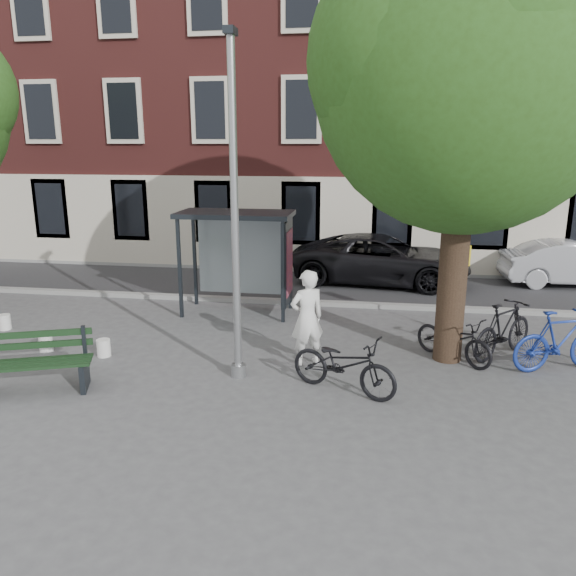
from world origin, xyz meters
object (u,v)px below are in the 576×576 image
(bike_a, at_px, (344,364))
(lamppost, at_px, (235,230))
(bus_shelter, at_px, (252,239))
(bike_c, at_px, (454,338))
(car_dark, at_px, (381,259))
(notice_sign, at_px, (462,269))
(bench, at_px, (33,366))
(car_silver, at_px, (573,263))
(bike_d, at_px, (503,329))
(painter, at_px, (307,318))
(bike_b, at_px, (561,340))

(bike_a, bearing_deg, lamppost, 102.87)
(lamppost, relative_size, bus_shelter, 2.14)
(bike_c, relative_size, car_dark, 0.33)
(lamppost, height_order, notice_sign, lamppost)
(bench, height_order, car_silver, car_silver)
(lamppost, distance_m, bike_d, 5.87)
(bench, relative_size, bike_d, 1.07)
(bike_c, distance_m, car_silver, 8.23)
(car_silver, bearing_deg, lamppost, 130.55)
(car_silver, bearing_deg, bike_d, 148.70)
(painter, height_order, car_dark, painter)
(bike_b, height_order, car_silver, car_silver)
(bench, relative_size, notice_sign, 1.01)
(car_dark, bearing_deg, bike_d, -151.20)
(car_dark, bearing_deg, bike_c, -160.82)
(bench, xyz_separation_m, bike_b, (9.50, 2.41, 0.14))
(bus_shelter, bearing_deg, bike_d, -21.64)
(car_silver, bearing_deg, bike_a, 139.40)
(bus_shelter, relative_size, bike_b, 1.41)
(bench, distance_m, car_dark, 10.87)
(lamppost, height_order, bike_a, lamppost)
(bike_c, bearing_deg, bike_a, 175.33)
(bike_d, distance_m, car_dark, 6.48)
(bike_d, relative_size, notice_sign, 0.95)
(bike_c, bearing_deg, notice_sign, 33.58)
(lamppost, height_order, car_dark, lamppost)
(painter, xyz_separation_m, notice_sign, (3.23, 2.36, 0.56))
(bike_a, bearing_deg, bus_shelter, 54.11)
(lamppost, xyz_separation_m, bench, (-3.43, -1.16, -2.31))
(bus_shelter, distance_m, painter, 3.87)
(bike_c, distance_m, notice_sign, 2.05)
(lamppost, distance_m, painter, 2.33)
(bench, bearing_deg, bus_shelter, 41.52)
(bus_shelter, bearing_deg, notice_sign, -10.44)
(painter, xyz_separation_m, car_dark, (1.48, 7.01, -0.21))
(bike_b, bearing_deg, notice_sign, 19.46)
(painter, bearing_deg, car_silver, -165.95)
(painter, relative_size, bike_d, 0.99)
(bike_c, bearing_deg, car_dark, 56.73)
(bus_shelter, height_order, bike_c, bus_shelter)
(bike_c, height_order, notice_sign, notice_sign)
(bus_shelter, height_order, bike_d, bus_shelter)
(bus_shelter, height_order, bike_a, bus_shelter)
(bike_d, bearing_deg, car_dark, -24.19)
(bike_a, distance_m, bike_d, 3.84)
(painter, bearing_deg, bike_b, 153.03)
(car_dark, height_order, car_silver, car_dark)
(bike_d, distance_m, notice_sign, 1.79)
(lamppost, height_order, painter, lamppost)
(notice_sign, bearing_deg, bike_b, -67.34)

